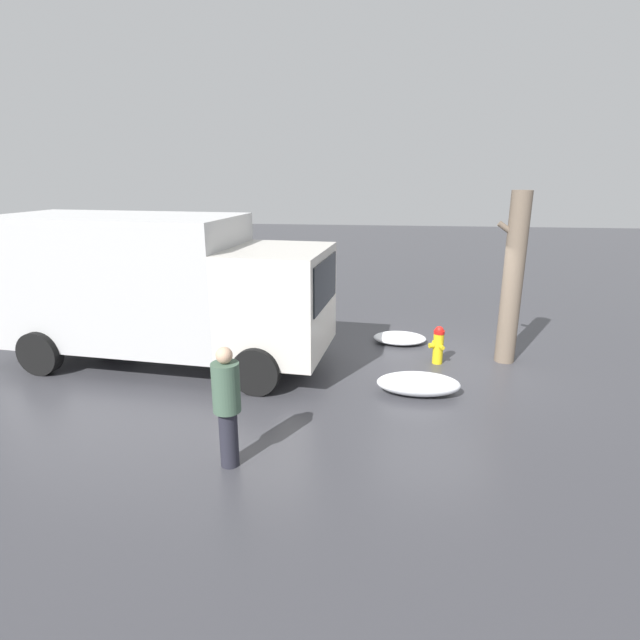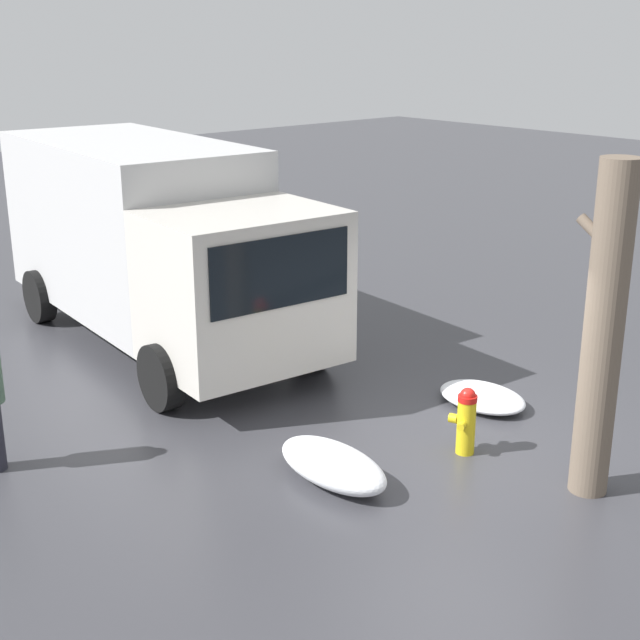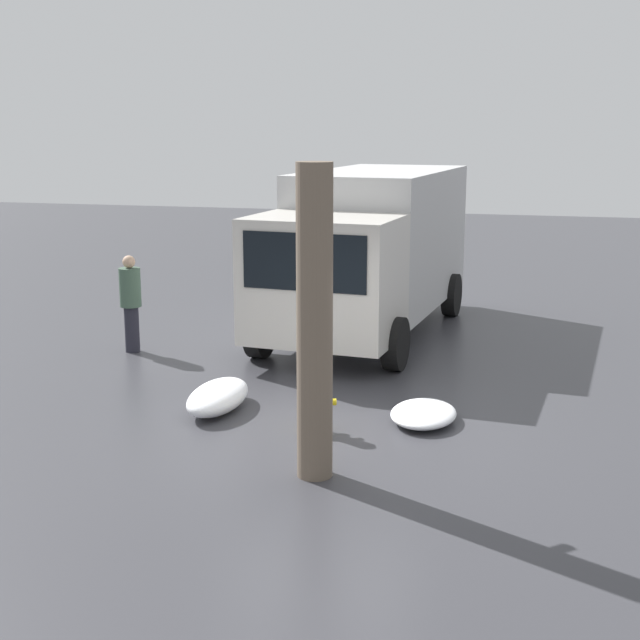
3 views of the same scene
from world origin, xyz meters
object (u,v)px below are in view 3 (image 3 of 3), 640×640
delivery_truck (370,247)px  pedestrian (131,300)px  fire_hydrant (320,401)px  tree_trunk (315,324)px

delivery_truck → pedestrian: delivery_truck is taller
fire_hydrant → tree_trunk: 2.04m
tree_trunk → delivery_truck: tree_trunk is taller
delivery_truck → pedestrian: (-2.63, 3.79, -0.73)m
tree_trunk → delivery_truck: size_ratio=0.51×
fire_hydrant → delivery_truck: delivery_truck is taller
fire_hydrant → tree_trunk: size_ratio=0.23×
delivery_truck → pedestrian: 4.67m
tree_trunk → pedestrian: 6.70m
pedestrian → tree_trunk: bearing=-102.7°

